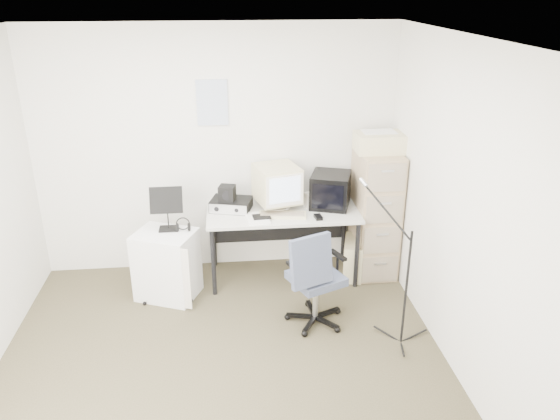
{
  "coord_description": "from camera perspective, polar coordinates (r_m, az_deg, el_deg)",
  "views": [
    {
      "loc": [
        0.08,
        -3.5,
        2.83
      ],
      "look_at": [
        0.55,
        0.95,
        0.95
      ],
      "focal_mm": 35.0,
      "sensor_mm": 36.0,
      "label": 1
    }
  ],
  "objects": [
    {
      "name": "filing_cabinet",
      "position": [
        5.65,
        9.88,
        -0.31
      ],
      "size": [
        0.4,
        0.6,
        1.3
      ],
      "primitive_type": "cube",
      "color": "#998A67",
      "rests_on": "floor"
    },
    {
      "name": "floor",
      "position": [
        4.51,
        -5.92,
        -16.34
      ],
      "size": [
        3.6,
        3.6,
        0.01
      ],
      "primitive_type": "cube",
      "color": "#38331F",
      "rests_on": "ground"
    },
    {
      "name": "wall_front",
      "position": [
        2.33,
        -6.74,
        -20.25
      ],
      "size": [
        3.6,
        0.02,
        2.5
      ],
      "primitive_type": "cube",
      "color": "silver",
      "rests_on": "ground"
    },
    {
      "name": "ceiling",
      "position": [
        3.52,
        -7.63,
        17.19
      ],
      "size": [
        3.6,
        3.6,
        0.01
      ],
      "primitive_type": "cube",
      "color": "white",
      "rests_on": "ground"
    },
    {
      "name": "pc_tower",
      "position": [
        5.7,
        7.67,
        -4.96
      ],
      "size": [
        0.29,
        0.45,
        0.39
      ],
      "primitive_type": "cube",
      "rotation": [
        0.0,
        0.0,
        -0.26
      ],
      "color": "#C8BD8F",
      "rests_on": "floor"
    },
    {
      "name": "papers",
      "position": [
        5.22,
        -2.37,
        -0.86
      ],
      "size": [
        0.23,
        0.3,
        0.02
      ],
      "primitive_type": "cube",
      "rotation": [
        0.0,
        0.0,
        0.1
      ],
      "color": "white",
      "rests_on": "desk"
    },
    {
      "name": "wall_calendar",
      "position": [
        5.4,
        -7.1,
        11.07
      ],
      "size": [
        0.3,
        0.02,
        0.44
      ],
      "primitive_type": "cube",
      "color": "white",
      "rests_on": "wall_back"
    },
    {
      "name": "headphones",
      "position": [
        5.19,
        -10.09,
        -1.69
      ],
      "size": [
        0.17,
        0.17,
        0.03
      ],
      "primitive_type": "torus",
      "rotation": [
        0.0,
        0.0,
        -0.17
      ],
      "color": "black",
      "rests_on": "side_cart"
    },
    {
      "name": "mouse",
      "position": [
        5.24,
        4.01,
        -0.74
      ],
      "size": [
        0.07,
        0.11,
        0.03
      ],
      "primitive_type": "cube",
      "rotation": [
        0.0,
        0.0,
        0.11
      ],
      "color": "black",
      "rests_on": "desk"
    },
    {
      "name": "music_stand",
      "position": [
        5.18,
        -11.72,
        0.21
      ],
      "size": [
        0.33,
        0.23,
        0.44
      ],
      "primitive_type": "cube",
      "rotation": [
        0.0,
        0.0,
        -0.26
      ],
      "color": "black",
      "rests_on": "side_cart"
    },
    {
      "name": "desk_speaker",
      "position": [
        5.47,
        3.08,
        1.03
      ],
      "size": [
        0.11,
        0.11,
        0.16
      ],
      "primitive_type": "cube",
      "rotation": [
        0.0,
        0.0,
        0.35
      ],
      "color": "silver",
      "rests_on": "desk"
    },
    {
      "name": "wall_right",
      "position": [
        4.21,
        18.59,
        -0.52
      ],
      "size": [
        0.02,
        3.6,
        2.5
      ],
      "primitive_type": "cube",
      "color": "silver",
      "rests_on": "ground"
    },
    {
      "name": "printer",
      "position": [
        5.41,
        10.38,
        6.97
      ],
      "size": [
        0.47,
        0.32,
        0.18
      ],
      "primitive_type": "cube",
      "rotation": [
        0.0,
        0.0,
        -0.0
      ],
      "color": "#C8BD8F",
      "rests_on": "filing_cabinet"
    },
    {
      "name": "wall_back",
      "position": [
        5.54,
        -6.64,
        6.03
      ],
      "size": [
        3.6,
        0.02,
        2.5
      ],
      "primitive_type": "cube",
      "color": "silver",
      "rests_on": "ground"
    },
    {
      "name": "office_chair",
      "position": [
        4.78,
        3.8,
        -6.94
      ],
      "size": [
        0.7,
        0.7,
        0.93
      ],
      "primitive_type": "cube",
      "rotation": [
        0.0,
        0.0,
        0.41
      ],
      "color": "#4E5571",
      "rests_on": "floor"
    },
    {
      "name": "crt_monitor",
      "position": [
        5.4,
        -0.33,
        2.37
      ],
      "size": [
        0.49,
        0.5,
        0.44
      ],
      "primitive_type": "cube",
      "rotation": [
        0.0,
        0.0,
        0.26
      ],
      "color": "#C8BD8F",
      "rests_on": "desk"
    },
    {
      "name": "keyboard",
      "position": [
        5.28,
        0.26,
        -0.52
      ],
      "size": [
        0.48,
        0.23,
        0.03
      ],
      "primitive_type": "cube",
      "rotation": [
        0.0,
        0.0,
        -0.14
      ],
      "color": "#C8BD8F",
      "rests_on": "desk"
    },
    {
      "name": "radio_receiver",
      "position": [
        5.44,
        -5.13,
        0.59
      ],
      "size": [
        0.45,
        0.37,
        0.11
      ],
      "primitive_type": "cube",
      "rotation": [
        0.0,
        0.0,
        -0.26
      ],
      "color": "black",
      "rests_on": "desk"
    },
    {
      "name": "radio_speaker",
      "position": [
        5.37,
        -5.55,
        1.77
      ],
      "size": [
        0.18,
        0.17,
        0.15
      ],
      "primitive_type": "cube",
      "rotation": [
        0.0,
        0.0,
        -0.26
      ],
      "color": "black",
      "rests_on": "radio_receiver"
    },
    {
      "name": "crt_tv",
      "position": [
        5.5,
        5.29,
        2.11
      ],
      "size": [
        0.48,
        0.49,
        0.34
      ],
      "primitive_type": "cube",
      "rotation": [
        0.0,
        0.0,
        -0.32
      ],
      "color": "black",
      "rests_on": "desk"
    },
    {
      "name": "desk",
      "position": [
        5.56,
        0.28,
        -3.54
      ],
      "size": [
        1.5,
        0.7,
        0.73
      ],
      "primitive_type": "cube",
      "color": "beige",
      "rests_on": "floor"
    },
    {
      "name": "mic_stand",
      "position": [
        4.53,
        13.23,
        -6.28
      ],
      "size": [
        0.03,
        0.03,
        1.35
      ],
      "primitive_type": "cylinder",
      "rotation": [
        0.0,
        0.0,
        2.1
      ],
      "color": "black",
      "rests_on": "floor"
    },
    {
      "name": "side_cart",
      "position": [
        5.35,
        -11.74,
        -5.61
      ],
      "size": [
        0.66,
        0.6,
        0.67
      ],
      "primitive_type": "cube",
      "rotation": [
        0.0,
        0.0,
        -0.39
      ],
      "color": "white",
      "rests_on": "floor"
    }
  ]
}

